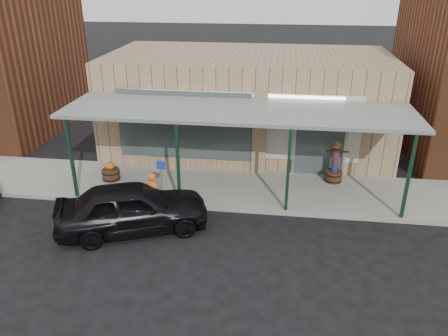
# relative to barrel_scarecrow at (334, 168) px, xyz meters

# --- Properties ---
(ground) EXTENTS (120.00, 120.00, 0.00)m
(ground) POSITION_rel_barrel_scarecrow_xyz_m (-3.56, -4.57, -0.70)
(ground) COLOR black
(ground) RESTS_ON ground
(sidewalk) EXTENTS (40.00, 3.20, 0.15)m
(sidewalk) POSITION_rel_barrel_scarecrow_xyz_m (-3.56, -0.97, -0.63)
(sidewalk) COLOR gray
(sidewalk) RESTS_ON ground
(storefront) EXTENTS (12.00, 6.25, 4.20)m
(storefront) POSITION_rel_barrel_scarecrow_xyz_m (-3.56, 3.59, 1.39)
(storefront) COLOR #A38064
(storefront) RESTS_ON ground
(awning) EXTENTS (12.00, 3.00, 3.04)m
(awning) POSITION_rel_barrel_scarecrow_xyz_m (-3.56, -1.01, 2.31)
(awning) COLOR slate
(awning) RESTS_ON ground
(block_buildings_near) EXTENTS (61.00, 8.00, 8.00)m
(block_buildings_near) POSITION_rel_barrel_scarecrow_xyz_m (-1.55, 4.63, 3.06)
(block_buildings_near) COLOR brown
(block_buildings_near) RESTS_ON ground
(barrel_scarecrow) EXTENTS (0.99, 0.68, 1.63)m
(barrel_scarecrow) POSITION_rel_barrel_scarecrow_xyz_m (0.00, 0.00, 0.00)
(barrel_scarecrow) COLOR #43311B
(barrel_scarecrow) RESTS_ON sidewalk
(barrel_pumpkin) EXTENTS (0.75, 0.75, 0.77)m
(barrel_pumpkin) POSITION_rel_barrel_scarecrow_xyz_m (-8.35, -0.97, -0.28)
(barrel_pumpkin) COLOR #43311B
(barrel_pumpkin) RESTS_ON sidewalk
(handicap_sign) EXTENTS (0.29, 0.04, 1.41)m
(handicap_sign) POSITION_rel_barrel_scarecrow_xyz_m (-6.03, -2.17, 0.35)
(handicap_sign) COLOR gray
(handicap_sign) RESTS_ON sidewalk
(parked_sedan) EXTENTS (4.96, 3.38, 1.57)m
(parked_sedan) POSITION_rel_barrel_scarecrow_xyz_m (-6.45, -4.03, 0.08)
(parked_sedan) COLOR black
(parked_sedan) RESTS_ON ground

